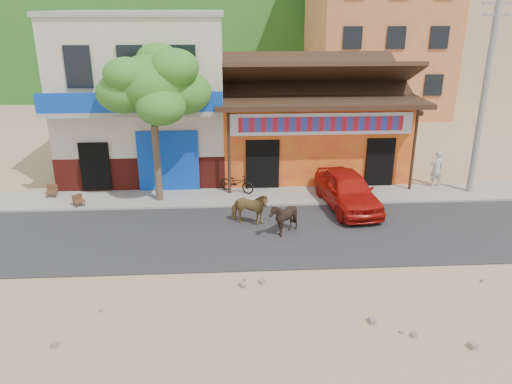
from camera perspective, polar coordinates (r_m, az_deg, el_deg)
ground at (r=15.04m, az=4.21°, el=-8.95°), size 120.00×120.00×0.00m
road at (r=17.24m, az=3.14°, el=-4.82°), size 60.00×5.00×0.04m
sidewalk at (r=20.42m, az=2.05°, el=-0.53°), size 60.00×2.00×0.12m
dance_club at (r=23.96m, az=6.00°, el=6.91°), size 8.00×6.00×3.60m
cafe_building at (r=23.58m, az=-12.46°, el=10.55°), size 7.00×6.00×7.00m
apartment_front at (r=38.57m, az=13.59°, el=17.90°), size 9.00×9.00×12.00m
apartment_rear at (r=47.41m, az=22.26°, el=16.17°), size 8.00×8.00×10.00m
tree at (r=19.44m, az=-11.52°, el=7.42°), size 3.00×3.00×6.00m
utility_pole at (r=21.73m, az=24.62°, el=10.04°), size 0.24×0.24×8.00m
cow_tan at (r=17.69m, az=-0.76°, el=-1.90°), size 1.56×1.07×1.21m
cow_dark at (r=16.94m, az=3.17°, el=-2.97°), size 1.12×1.00×1.21m
red_car at (r=19.46m, az=10.41°, el=0.23°), size 2.18×4.35×1.42m
scooter at (r=20.64m, az=-2.21°, el=1.08°), size 1.62×1.24×0.82m
pedestrian at (r=22.53m, az=19.93°, el=2.54°), size 0.63×0.48×1.57m
cafe_chair_left at (r=21.73m, az=-22.39°, el=0.60°), size 0.45×0.45×0.88m
cafe_chair_right at (r=20.35m, az=-19.66°, el=-0.44°), size 0.53×0.53×0.82m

